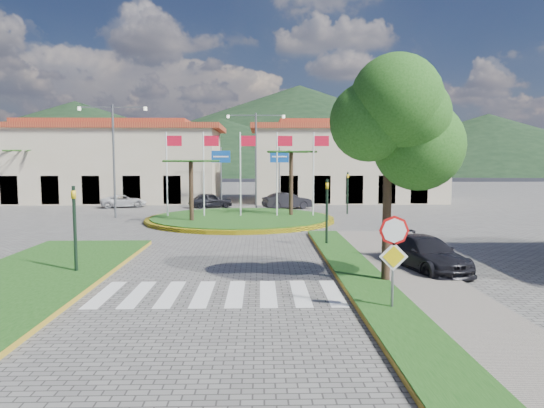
{
  "coord_description": "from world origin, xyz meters",
  "views": [
    {
      "loc": [
        1.37,
        -10.63,
        4.1
      ],
      "look_at": [
        1.82,
        8.0,
        2.41
      ],
      "focal_mm": 32.0,
      "sensor_mm": 36.0,
      "label": 1
    }
  ],
  "objects_px": {
    "car_dark_a": "(211,200)",
    "white_van": "(124,201)",
    "car_side_right": "(425,254)",
    "deciduous_tree": "(389,127)",
    "roundabout_island": "(240,218)",
    "car_dark_b": "(287,201)",
    "stop_sign": "(394,248)"
  },
  "relations": [
    {
      "from": "white_van",
      "to": "car_side_right",
      "type": "bearing_deg",
      "value": -164.22
    },
    {
      "from": "stop_sign",
      "to": "car_side_right",
      "type": "xyz_separation_m",
      "value": [
        2.6,
        5.04,
        -1.16
      ]
    },
    {
      "from": "deciduous_tree",
      "to": "white_van",
      "type": "distance_m",
      "value": 31.44
    },
    {
      "from": "stop_sign",
      "to": "roundabout_island",
      "type": "bearing_deg",
      "value": 103.73
    },
    {
      "from": "stop_sign",
      "to": "car_dark_b",
      "type": "height_order",
      "value": "stop_sign"
    },
    {
      "from": "deciduous_tree",
      "to": "car_dark_b",
      "type": "relative_size",
      "value": 1.64
    },
    {
      "from": "stop_sign",
      "to": "deciduous_tree",
      "type": "relative_size",
      "value": 0.39
    },
    {
      "from": "white_van",
      "to": "car_dark_b",
      "type": "bearing_deg",
      "value": -117.02
    },
    {
      "from": "white_van",
      "to": "car_dark_a",
      "type": "bearing_deg",
      "value": -113.25
    },
    {
      "from": "car_dark_b",
      "to": "deciduous_tree",
      "type": "bearing_deg",
      "value": 164.84
    },
    {
      "from": "stop_sign",
      "to": "car_dark_b",
      "type": "distance_m",
      "value": 28.09
    },
    {
      "from": "white_van",
      "to": "car_side_right",
      "type": "distance_m",
      "value": 30.54
    },
    {
      "from": "roundabout_island",
      "to": "car_dark_b",
      "type": "height_order",
      "value": "roundabout_island"
    },
    {
      "from": "roundabout_island",
      "to": "car_dark_b",
      "type": "relative_size",
      "value": 3.07
    },
    {
      "from": "deciduous_tree",
      "to": "white_van",
      "type": "xyz_separation_m",
      "value": [
        -16.04,
        26.64,
        -4.64
      ]
    },
    {
      "from": "roundabout_island",
      "to": "car_side_right",
      "type": "height_order",
      "value": "roundabout_island"
    },
    {
      "from": "roundabout_island",
      "to": "car_dark_a",
      "type": "xyz_separation_m",
      "value": [
        -2.97,
        9.26,
        0.47
      ]
    },
    {
      "from": "stop_sign",
      "to": "car_side_right",
      "type": "height_order",
      "value": "stop_sign"
    },
    {
      "from": "roundabout_island",
      "to": "car_dark_a",
      "type": "bearing_deg",
      "value": 107.75
    },
    {
      "from": "deciduous_tree",
      "to": "car_side_right",
      "type": "xyz_separation_m",
      "value": [
        2.0,
        2.0,
        -4.54
      ]
    },
    {
      "from": "deciduous_tree",
      "to": "white_van",
      "type": "relative_size",
      "value": 1.75
    },
    {
      "from": "deciduous_tree",
      "to": "car_dark_a",
      "type": "height_order",
      "value": "deciduous_tree"
    },
    {
      "from": "deciduous_tree",
      "to": "white_van",
      "type": "bearing_deg",
      "value": 121.06
    },
    {
      "from": "roundabout_island",
      "to": "deciduous_tree",
      "type": "distance_m",
      "value": 18.55
    },
    {
      "from": "car_dark_a",
      "to": "car_dark_b",
      "type": "xyz_separation_m",
      "value": [
        6.6,
        -1.26,
        0.04
      ]
    },
    {
      "from": "roundabout_island",
      "to": "car_dark_b",
      "type": "xyz_separation_m",
      "value": [
        3.63,
        8.0,
        0.51
      ]
    },
    {
      "from": "roundabout_island",
      "to": "car_side_right",
      "type": "bearing_deg",
      "value": -63.45
    },
    {
      "from": "roundabout_island",
      "to": "car_side_right",
      "type": "distance_m",
      "value": 16.77
    },
    {
      "from": "roundabout_island",
      "to": "white_van",
      "type": "xyz_separation_m",
      "value": [
        -10.55,
        9.64,
        0.37
      ]
    },
    {
      "from": "car_dark_b",
      "to": "car_side_right",
      "type": "bearing_deg",
      "value": 170.11
    },
    {
      "from": "deciduous_tree",
      "to": "car_dark_b",
      "type": "bearing_deg",
      "value": 94.27
    },
    {
      "from": "car_dark_a",
      "to": "white_van",
      "type": "bearing_deg",
      "value": 69.66
    }
  ]
}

